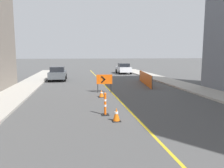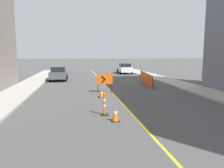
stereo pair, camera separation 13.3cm
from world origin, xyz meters
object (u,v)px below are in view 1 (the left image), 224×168
Objects in this scene: delineator_post_rear at (105,105)px; parked_car_curb_near at (58,73)px; traffic_cone_third at (116,114)px; traffic_cone_fourth at (101,94)px; arrow_barricade_primary at (104,80)px; parked_car_curb_mid at (123,68)px.

parked_car_curb_near reaches higher than delineator_post_rear.
traffic_cone_third is 1.15m from delineator_post_rear.
arrow_barricade_primary reaches higher than traffic_cone_fourth.
traffic_cone_third is 1.21× the size of traffic_cone_fourth.
arrow_barricade_primary is (0.82, 6.38, 0.51)m from delineator_post_rear.
delineator_post_rear is at bearing 108.55° from traffic_cone_third.
delineator_post_rear reaches higher than traffic_cone_third.
traffic_cone_third is 0.15× the size of parked_car_curb_near.
parked_car_curb_mid reaches higher than delineator_post_rear.
delineator_post_rear is 0.80× the size of arrow_barricade_primary.
arrow_barricade_primary reaches higher than traffic_cone_third.
arrow_barricade_primary is at bearing 86.49° from traffic_cone_third.
parked_car_curb_mid is (5.67, 18.20, 0.54)m from traffic_cone_fourth.
traffic_cone_fourth is 0.12× the size of parked_car_curb_near.
parked_car_curb_near is (-3.77, 16.32, 0.49)m from traffic_cone_third.
traffic_cone_fourth is 2.02m from arrow_barricade_primary.
delineator_post_rear is 0.26× the size of parked_car_curb_mid.
delineator_post_rear is at bearing -102.92° from parked_car_curb_mid.
traffic_cone_third is at bearing -101.46° from parked_car_curb_mid.
arrow_barricade_primary is (0.46, 1.82, 0.75)m from traffic_cone_fourth.
arrow_barricade_primary reaches higher than delineator_post_rear.
traffic_cone_fourth is 0.36× the size of arrow_barricade_primary.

